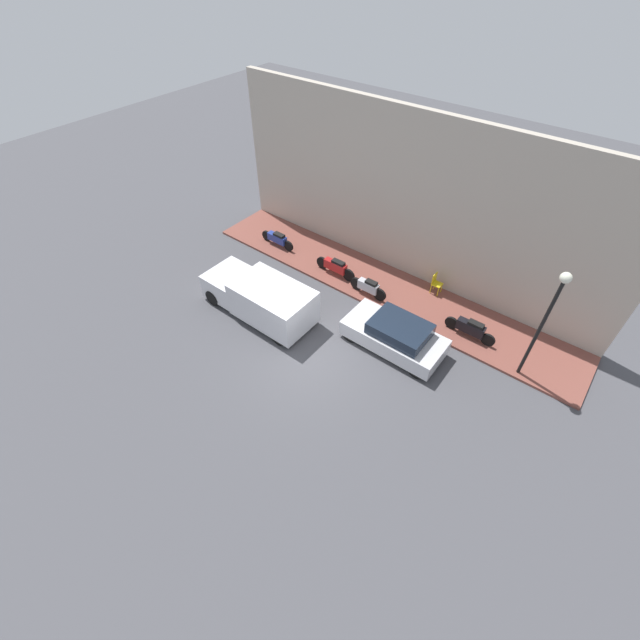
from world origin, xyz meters
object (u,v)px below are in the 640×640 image
Objects in this scene: delivery_van at (260,297)px; motorcycle_blue at (277,239)px; parked_car at (395,335)px; streetlamp at (549,310)px; motorcycle_red at (336,267)px; scooter_silver at (368,287)px; motorcycle_black at (471,328)px; cafe_chair at (436,282)px.

motorcycle_blue is (3.97, 2.66, -0.37)m from delivery_van.
streetlamp is (1.64, -4.27, 2.53)m from parked_car.
delivery_van is 4.01m from motorcycle_red.
motorcycle_black is at bearing -85.57° from scooter_silver.
motorcycle_red reaches higher than scooter_silver.
streetlamp is (-0.22, -6.70, 2.63)m from scooter_silver.
motorcycle_blue is 2.13× the size of cafe_chair.
streetlamp is (-0.58, -12.30, 2.66)m from motorcycle_blue.
delivery_van reaches higher than motorcycle_blue.
delivery_van is at bearing -146.16° from motorcycle_blue.
motorcycle_black is at bearing -89.30° from motorcycle_red.
cafe_chair is at bearing -48.08° from scooter_silver.
delivery_van reaches higher than motorcycle_black.
cafe_chair reaches higher than motorcycle_blue.
cafe_chair is at bearing 3.74° from parked_car.
motorcycle_blue is at bearing 89.92° from motorcycle_black.
delivery_van is 7.56m from cafe_chair.
parked_car is 0.78× the size of delivery_van.
scooter_silver is at bearing -39.23° from delivery_van.
motorcycle_black reaches higher than motorcycle_red.
parked_car is at bearing 136.54° from motorcycle_black.
parked_car is 8.33m from motorcycle_blue.
scooter_silver is (-0.35, 4.51, -0.01)m from motorcycle_black.
motorcycle_red is 1.98m from scooter_silver.
motorcycle_red is 1.05× the size of motorcycle_blue.
parked_car reaches higher than scooter_silver.
parked_car reaches higher than cafe_chair.
delivery_van is (-1.75, 5.37, 0.24)m from parked_car.
parked_car is at bearing 110.94° from streetlamp.
parked_car reaches higher than motorcycle_blue.
scooter_silver is 0.89× the size of motorcycle_blue.
streetlamp reaches higher than scooter_silver.
delivery_van is 4.79m from motorcycle_blue.
streetlamp is (-0.49, -8.66, 2.62)m from motorcycle_red.
streetlamp is (-0.57, -2.19, 2.62)m from motorcycle_black.
streetlamp reaches higher than motorcycle_black.
parked_car is at bearing -115.82° from motorcycle_red.
motorcycle_red is 2.24× the size of cafe_chair.
scooter_silver is (3.60, -2.94, -0.34)m from delivery_van.
cafe_chair reaches higher than motorcycle_red.
streetlamp is at bearing -104.49° from motorcycle_black.
motorcycle_red is at bearing 64.18° from parked_car.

